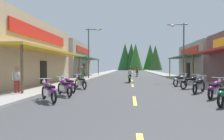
# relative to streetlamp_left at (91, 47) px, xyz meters

# --- Properties ---
(ground) EXTENTS (10.18, 97.76, 0.10)m
(ground) POSITION_rel_streetlamp_left_xyz_m (5.17, 12.20, -4.21)
(ground) COLOR #424244
(sidewalk_left) EXTENTS (2.69, 97.76, 0.12)m
(sidewalk_left) POSITION_rel_streetlamp_left_xyz_m (-1.26, 12.20, -4.10)
(sidewalk_left) COLOR #9E9991
(sidewalk_left) RESTS_ON ground
(sidewalk_right) EXTENTS (2.69, 97.76, 0.12)m
(sidewalk_right) POSITION_rel_streetlamp_left_xyz_m (11.61, 12.20, -4.10)
(sidewalk_right) COLOR gray
(sidewalk_right) RESTS_ON ground
(centerline_dashes) EXTENTS (0.16, 73.44, 0.01)m
(centerline_dashes) POSITION_rel_streetlamp_left_xyz_m (5.17, 15.49, -4.15)
(centerline_dashes) COLOR #E0C64C
(centerline_dashes) RESTS_ON ground
(storefront_left_near) EXTENTS (9.93, 13.16, 5.54)m
(storefront_left_near) POSITION_rel_streetlamp_left_xyz_m (-6.64, -7.59, -1.39)
(storefront_left_near) COLOR tan
(storefront_left_near) RESTS_ON ground
(storefront_left_far) EXTENTS (8.15, 11.15, 5.41)m
(storefront_left_far) POSITION_rel_streetlamp_left_xyz_m (-5.75, 6.30, -1.45)
(storefront_left_far) COLOR gray
(storefront_left_far) RESTS_ON ground
(storefront_right_far) EXTENTS (8.87, 9.93, 4.72)m
(storefront_right_far) POSITION_rel_streetlamp_left_xyz_m (16.45, 2.99, -1.79)
(storefront_right_far) COLOR gray
(storefront_right_far) RESTS_ON ground
(streetlamp_left) EXTENTS (2.12, 0.30, 6.41)m
(streetlamp_left) POSITION_rel_streetlamp_left_xyz_m (0.00, 0.00, 0.00)
(streetlamp_left) COLOR #474C51
(streetlamp_left) RESTS_ON ground
(streetlamp_right) EXTENTS (2.12, 0.30, 6.20)m
(streetlamp_right) POSITION_rel_streetlamp_left_xyz_m (10.34, -2.74, -0.12)
(streetlamp_right) COLOR #474C51
(streetlamp_right) RESTS_ON ground
(motorcycle_parked_right_2) EXTENTS (1.42, 1.73, 1.04)m
(motorcycle_parked_right_2) POSITION_rel_streetlamp_left_xyz_m (9.25, -13.17, -3.67)
(motorcycle_parked_right_2) COLOR black
(motorcycle_parked_right_2) RESTS_ON ground
(motorcycle_parked_right_3) EXTENTS (1.36, 1.77, 1.04)m
(motorcycle_parked_right_3) POSITION_rel_streetlamp_left_xyz_m (9.14, -11.32, -3.67)
(motorcycle_parked_right_3) COLOR black
(motorcycle_parked_right_3) RESTS_ON ground
(motorcycle_parked_right_4) EXTENTS (1.87, 1.22, 1.04)m
(motorcycle_parked_right_4) POSITION_rel_streetlamp_left_xyz_m (9.32, -9.27, -3.67)
(motorcycle_parked_right_4) COLOR black
(motorcycle_parked_right_4) RESTS_ON ground
(motorcycle_parked_right_5) EXTENTS (1.61, 1.56, 1.04)m
(motorcycle_parked_right_5) POSITION_rel_streetlamp_left_xyz_m (9.12, -7.38, -3.67)
(motorcycle_parked_right_5) COLOR black
(motorcycle_parked_right_5) RESTS_ON ground
(motorcycle_parked_left_0) EXTENTS (1.48, 1.68, 1.04)m
(motorcycle_parked_left_0) POSITION_rel_streetlamp_left_xyz_m (1.21, -14.77, -3.67)
(motorcycle_parked_left_0) COLOR black
(motorcycle_parked_left_0) RESTS_ON ground
(motorcycle_parked_left_1) EXTENTS (1.45, 1.71, 1.04)m
(motorcycle_parked_left_1) POSITION_rel_streetlamp_left_xyz_m (1.35, -13.11, -3.67)
(motorcycle_parked_left_1) COLOR black
(motorcycle_parked_left_1) RESTS_ON ground
(motorcycle_parked_left_2) EXTENTS (1.49, 1.67, 1.04)m
(motorcycle_parked_left_2) POSITION_rel_streetlamp_left_xyz_m (1.04, -11.54, -3.67)
(motorcycle_parked_left_2) COLOR black
(motorcycle_parked_left_2) RESTS_ON ground
(motorcycle_parked_left_3) EXTENTS (1.38, 1.76, 1.04)m
(motorcycle_parked_left_3) POSITION_rel_streetlamp_left_xyz_m (1.34, -9.82, -3.67)
(motorcycle_parked_left_3) COLOR black
(motorcycle_parked_left_3) RESTS_ON ground
(rider_cruising_lead) EXTENTS (0.60, 2.14, 1.57)m
(rider_cruising_lead) POSITION_rel_streetlamp_left_xyz_m (4.94, -4.42, -3.50)
(rider_cruising_lead) COLOR black
(rider_cruising_lead) RESTS_ON ground
(rider_cruising_trailing) EXTENTS (0.60, 2.14, 1.57)m
(rider_cruising_trailing) POSITION_rel_streetlamp_left_xyz_m (6.09, 6.50, -3.50)
(rider_cruising_trailing) COLOR black
(rider_cruising_trailing) RESTS_ON ground
(pedestrian_by_shop) EXTENTS (0.57, 0.30, 1.67)m
(pedestrian_by_shop) POSITION_rel_streetlamp_left_xyz_m (-1.05, -0.15, -3.19)
(pedestrian_by_shop) COLOR #3F593F
(pedestrian_by_shop) RESTS_ON ground
(pedestrian_browsing) EXTENTS (0.26, 0.57, 1.70)m
(pedestrian_browsing) POSITION_rel_streetlamp_left_xyz_m (-2.03, 1.44, -3.17)
(pedestrian_browsing) COLOR #333F8C
(pedestrian_browsing) RESTS_ON ground
(pedestrian_waiting) EXTENTS (0.42, 0.48, 1.60)m
(pedestrian_waiting) POSITION_rel_streetlamp_left_xyz_m (-1.41, -13.14, -3.24)
(pedestrian_waiting) COLOR maroon
(pedestrian_waiting) RESTS_ON ground
(treeline_backdrop) EXTENTS (19.97, 14.00, 12.32)m
(treeline_backdrop) POSITION_rel_streetlamp_left_xyz_m (9.13, 61.86, 1.66)
(treeline_backdrop) COLOR #245C23
(treeline_backdrop) RESTS_ON ground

